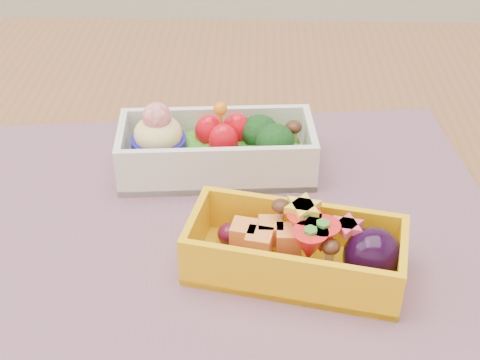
{
  "coord_description": "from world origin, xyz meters",
  "views": [
    {
      "loc": [
        0.05,
        -0.47,
        1.1
      ],
      "look_at": [
        0.04,
        -0.03,
        0.79
      ],
      "focal_mm": 49.96,
      "sensor_mm": 36.0,
      "label": 1
    }
  ],
  "objects_px": {
    "table": "(199,277)",
    "bento_yellow": "(300,249)",
    "placemat": "(231,221)",
    "bento_white": "(216,149)"
  },
  "relations": [
    {
      "from": "table",
      "to": "bento_yellow",
      "type": "height_order",
      "value": "bento_yellow"
    },
    {
      "from": "table",
      "to": "placemat",
      "type": "distance_m",
      "value": 0.11
    },
    {
      "from": "bento_yellow",
      "to": "table",
      "type": "bearing_deg",
      "value": 143.34
    },
    {
      "from": "placemat",
      "to": "bento_white",
      "type": "relative_size",
      "value": 2.49
    },
    {
      "from": "bento_white",
      "to": "placemat",
      "type": "bearing_deg",
      "value": -81.58
    },
    {
      "from": "table",
      "to": "bento_white",
      "type": "distance_m",
      "value": 0.13
    },
    {
      "from": "placemat",
      "to": "bento_white",
      "type": "xyz_separation_m",
      "value": [
        -0.02,
        0.07,
        0.03
      ]
    },
    {
      "from": "table",
      "to": "bento_white",
      "type": "xyz_separation_m",
      "value": [
        0.02,
        0.03,
        0.13
      ]
    },
    {
      "from": "bento_white",
      "to": "bento_yellow",
      "type": "xyz_separation_m",
      "value": [
        0.07,
        -0.13,
        -0.0
      ]
    },
    {
      "from": "placemat",
      "to": "bento_white",
      "type": "bearing_deg",
      "value": 102.8
    }
  ]
}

